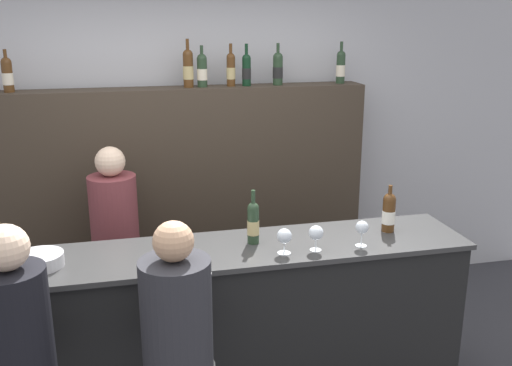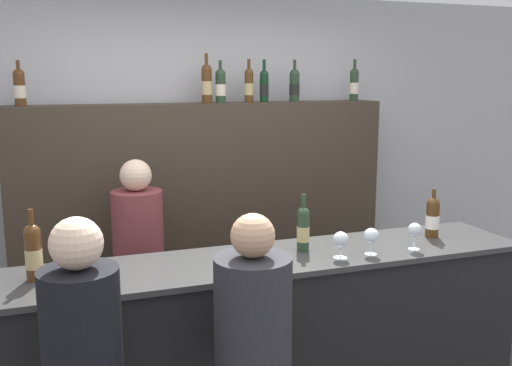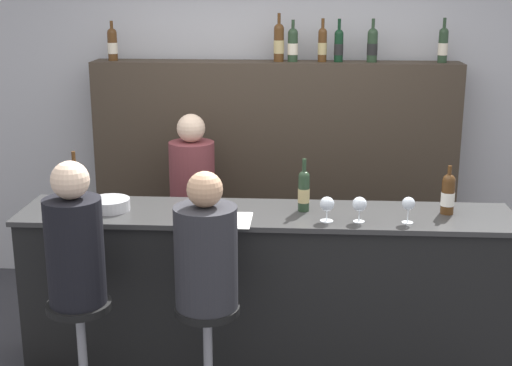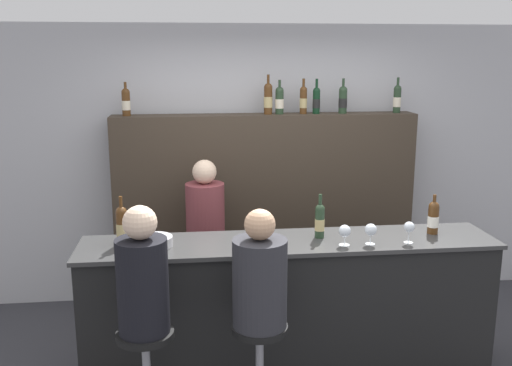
{
  "view_description": "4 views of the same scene",
  "coord_description": "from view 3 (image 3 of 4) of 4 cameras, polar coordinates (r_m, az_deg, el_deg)",
  "views": [
    {
      "loc": [
        -0.46,
        -2.69,
        2.3
      ],
      "look_at": [
        0.25,
        0.33,
        1.39
      ],
      "focal_mm": 40.0,
      "sensor_mm": 36.0,
      "label": 1
    },
    {
      "loc": [
        -1.03,
        -2.45,
        1.99
      ],
      "look_at": [
        -0.04,
        0.34,
        1.43
      ],
      "focal_mm": 40.0,
      "sensor_mm": 36.0,
      "label": 2
    },
    {
      "loc": [
        0.2,
        -3.76,
        2.33
      ],
      "look_at": [
        -0.06,
        0.26,
        1.22
      ],
      "focal_mm": 50.0,
      "sensor_mm": 36.0,
      "label": 3
    },
    {
      "loc": [
        -0.68,
        -3.51,
        2.32
      ],
      "look_at": [
        -0.23,
        0.35,
        1.45
      ],
      "focal_mm": 40.0,
      "sensor_mm": 36.0,
      "label": 4
    }
  ],
  "objects": [
    {
      "name": "back_bar_cabinet",
      "position": [
        5.54,
        1.49,
        0.4
      ],
      "size": [
        2.75,
        0.28,
        1.8
      ],
      "color": "#382D23",
      "rests_on": "ground_plane"
    },
    {
      "name": "wine_bottle_counter_0",
      "position": [
        4.44,
        -14.25,
        -0.1
      ],
      "size": [
        0.08,
        0.08,
        0.34
      ],
      "color": "#4C2D14",
      "rests_on": "bar_counter"
    },
    {
      "name": "bar_counter",
      "position": [
        4.42,
        0.76,
        -8.8
      ],
      "size": [
        2.94,
        0.56,
        1.04
      ],
      "color": "black",
      "rests_on": "ground_plane"
    },
    {
      "name": "tasting_menu",
      "position": [
        4.08,
        -1.86,
        -3.0
      ],
      "size": [
        0.21,
        0.3,
        0.0
      ],
      "color": "white",
      "rests_on": "bar_counter"
    },
    {
      "name": "wine_bottle_counter_1",
      "position": [
        4.23,
        3.85,
        -0.58
      ],
      "size": [
        0.07,
        0.07,
        0.32
      ],
      "color": "#233823",
      "rests_on": "bar_counter"
    },
    {
      "name": "bartender",
      "position": [
        5.19,
        -5.04,
        -3.21
      ],
      "size": [
        0.32,
        0.32,
        1.48
      ],
      "color": "brown",
      "rests_on": "ground_plane"
    },
    {
      "name": "metal_bowl",
      "position": [
        4.35,
        -11.64,
        -1.69
      ],
      "size": [
        0.24,
        0.24,
        0.07
      ],
      "color": "#B7B7BC",
      "rests_on": "bar_counter"
    },
    {
      "name": "bar_stool_right",
      "position": [
        3.92,
        -3.89,
        -11.88
      ],
      "size": [
        0.35,
        0.35,
        0.7
      ],
      "color": "gray",
      "rests_on": "ground_plane"
    },
    {
      "name": "wine_glass_0",
      "position": [
        4.06,
        5.7,
        -1.73
      ],
      "size": [
        0.08,
        0.08,
        0.14
      ],
      "color": "silver",
      "rests_on": "bar_counter"
    },
    {
      "name": "wine_bottle_backbar_6",
      "position": [
        5.46,
        14.74,
        10.66
      ],
      "size": [
        0.07,
        0.07,
        0.32
      ],
      "color": "#233823",
      "rests_on": "back_bar_cabinet"
    },
    {
      "name": "guest_seated_right",
      "position": [
        3.73,
        -4.02,
        -5.44
      ],
      "size": [
        0.33,
        0.33,
        0.74
      ],
      "color": "#28282D",
      "rests_on": "bar_stool_right"
    },
    {
      "name": "guest_seated_left",
      "position": [
        3.87,
        -14.32,
        -4.64
      ],
      "size": [
        0.31,
        0.31,
        0.78
      ],
      "color": "black",
      "rests_on": "bar_stool_left"
    },
    {
      "name": "wall_back",
      "position": [
        5.67,
        1.61,
        4.91
      ],
      "size": [
        6.4,
        0.05,
        2.6
      ],
      "color": "#B2B2B7",
      "rests_on": "ground_plane"
    },
    {
      "name": "wine_bottle_backbar_2",
      "position": [
        5.36,
        2.96,
        11.0
      ],
      "size": [
        0.08,
        0.08,
        0.3
      ],
      "color": "#233823",
      "rests_on": "back_bar_cabinet"
    },
    {
      "name": "wine_bottle_backbar_4",
      "position": [
        5.37,
        6.64,
        10.91
      ],
      "size": [
        0.07,
        0.07,
        0.31
      ],
      "color": "black",
      "rests_on": "back_bar_cabinet"
    },
    {
      "name": "wine_glass_2",
      "position": [
        4.1,
        12.1,
        -1.68
      ],
      "size": [
        0.07,
        0.07,
        0.15
      ],
      "color": "silver",
      "rests_on": "bar_counter"
    },
    {
      "name": "wine_bottle_counter_2",
      "position": [
        4.32,
        15.11,
        -0.83
      ],
      "size": [
        0.08,
        0.08,
        0.29
      ],
      "color": "#4C2D14",
      "rests_on": "bar_counter"
    },
    {
      "name": "wine_glass_1",
      "position": [
        4.07,
        8.28,
        -1.73
      ],
      "size": [
        0.08,
        0.08,
        0.15
      ],
      "color": "silver",
      "rests_on": "bar_counter"
    },
    {
      "name": "bar_stool_left",
      "position": [
        4.07,
        -13.84,
        -11.28
      ],
      "size": [
        0.35,
        0.35,
        0.7
      ],
      "color": "gray",
      "rests_on": "ground_plane"
    },
    {
      "name": "wine_bottle_backbar_0",
      "position": [
        5.55,
        -11.42,
        10.85
      ],
      "size": [
        0.07,
        0.07,
        0.29
      ],
      "color": "#4C2D14",
      "rests_on": "back_bar_cabinet"
    },
    {
      "name": "wine_bottle_backbar_5",
      "position": [
        5.39,
        9.29,
        10.86
      ],
      "size": [
        0.08,
        0.08,
        0.31
      ],
      "color": "#233823",
      "rests_on": "back_bar_cabinet"
    },
    {
      "name": "wine_bottle_backbar_1",
      "position": [
        5.36,
        1.84,
        11.2
      ],
      "size": [
        0.08,
        0.08,
        0.35
      ],
      "color": "#4C2D14",
      "rests_on": "back_bar_cabinet"
    },
    {
      "name": "wine_bottle_backbar_3",
      "position": [
        5.36,
        5.33,
        10.99
      ],
      "size": [
        0.07,
        0.07,
        0.32
      ],
      "color": "#4C2D14",
      "rests_on": "back_bar_cabinet"
    }
  ]
}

